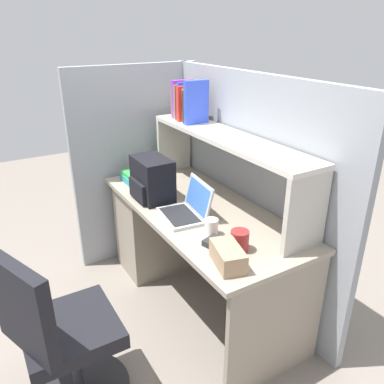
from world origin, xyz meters
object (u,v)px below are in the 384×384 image
(tissue_box, at_px, (228,256))
(computer_mouse, at_px, (212,241))
(paper_cup, at_px, (211,227))
(laptop, at_px, (188,209))
(backpack, at_px, (152,179))
(office_chair, at_px, (62,345))
(snack_canister, at_px, (240,241))

(tissue_box, bearing_deg, computer_mouse, -177.03)
(paper_cup, distance_m, tissue_box, 0.30)
(laptop, distance_m, computer_mouse, 0.35)
(tissue_box, bearing_deg, backpack, -166.49)
(backpack, xyz_separation_m, paper_cup, (0.62, 0.07, -0.09))
(paper_cup, height_order, office_chair, office_chair)
(backpack, relative_size, office_chair, 0.32)
(tissue_box, relative_size, snack_canister, 2.00)
(snack_canister, distance_m, office_chair, 1.01)
(computer_mouse, height_order, office_chair, office_chair)
(backpack, height_order, snack_canister, backpack)
(laptop, xyz_separation_m, computer_mouse, (0.35, -0.05, -0.03))
(tissue_box, bearing_deg, paper_cup, 176.75)
(laptop, relative_size, office_chair, 0.36)
(laptop, height_order, office_chair, laptop)
(paper_cup, xyz_separation_m, snack_canister, (0.21, 0.04, 0.01))
(computer_mouse, xyz_separation_m, snack_canister, (0.12, 0.09, 0.04))
(snack_canister, bearing_deg, computer_mouse, -143.36)
(laptop, height_order, snack_canister, laptop)
(computer_mouse, xyz_separation_m, paper_cup, (-0.09, 0.05, 0.03))
(backpack, distance_m, snack_canister, 0.83)
(snack_canister, bearing_deg, tissue_box, -58.59)
(laptop, bearing_deg, tissue_box, -9.57)
(paper_cup, height_order, tissue_box, tissue_box)
(backpack, distance_m, paper_cup, 0.63)
(office_chair, bearing_deg, tissue_box, -129.40)
(laptop, xyz_separation_m, office_chair, (0.30, -0.87, -0.39))
(computer_mouse, height_order, paper_cup, paper_cup)
(backpack, bearing_deg, tissue_box, -1.44)
(computer_mouse, bearing_deg, laptop, 154.62)
(backpack, xyz_separation_m, tissue_box, (0.90, -0.02, -0.09))
(snack_canister, bearing_deg, laptop, -175.19)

